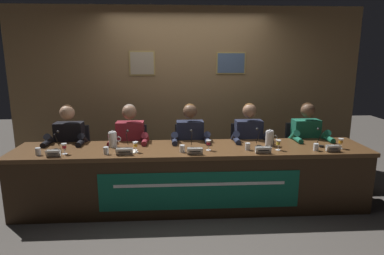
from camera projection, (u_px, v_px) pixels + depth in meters
The scene contains 36 objects.
ground_plane at pixel (192, 205), 4.19m from camera, with size 12.00×12.00×0.00m, color #4C4742.
wall_back_panelled at pixel (187, 91), 5.29m from camera, with size 5.50×0.14×2.60m.
conference_table at pixel (193, 169), 3.96m from camera, with size 4.30×0.77×0.76m.
chair_far_left at pixel (74, 160), 4.56m from camera, with size 0.44×0.44×0.91m.
panelist_far_left at pixel (68, 145), 4.31m from camera, with size 0.51×0.48×1.24m.
nameplate_far_left at pixel (53, 153), 3.65m from camera, with size 0.16×0.06×0.08m.
juice_glass_far_left at pixel (64, 147), 3.74m from camera, with size 0.06×0.06×0.12m.
water_cup_far_left at pixel (38, 152), 3.72m from camera, with size 0.06×0.06×0.08m.
microphone_far_left at pixel (56, 144), 3.92m from camera, with size 0.06×0.17×0.22m.
chair_left at pixel (133, 159), 4.61m from camera, with size 0.44×0.44×0.91m.
panelist_left at pixel (130, 144), 4.35m from camera, with size 0.51×0.48×1.24m.
nameplate_left at pixel (124, 152), 3.72m from camera, with size 0.19×0.06×0.08m.
juice_glass_left at pixel (135, 145), 3.82m from camera, with size 0.06×0.06×0.12m.
water_cup_left at pixel (106, 151), 3.75m from camera, with size 0.06×0.06×0.08m.
microphone_left at pixel (127, 143), 3.97m from camera, with size 0.06×0.17×0.22m.
chair_center at pixel (190, 158), 4.65m from camera, with size 0.44×0.44×0.91m.
panelist_center at pixel (190, 143), 4.40m from camera, with size 0.51×0.48×1.24m.
nameplate_center at pixel (195, 151), 3.74m from camera, with size 0.18×0.06×0.08m.
juice_glass_center at pixel (209, 143), 3.89m from camera, with size 0.06×0.06×0.12m.
water_cup_center at pixel (182, 149), 3.83m from camera, with size 0.06×0.06×0.08m.
microphone_center at pixel (192, 142), 3.97m from camera, with size 0.06×0.17×0.22m.
chair_right at pixel (246, 157), 4.70m from camera, with size 0.44×0.44×0.91m.
panelist_right at pixel (250, 142), 4.44m from camera, with size 0.51×0.48×1.24m.
nameplate_right at pixel (263, 150), 3.78m from camera, with size 0.18×0.06×0.08m.
juice_glass_right at pixel (278, 143), 3.90m from camera, with size 0.06×0.06×0.12m.
water_cup_right at pixel (248, 147), 3.92m from camera, with size 0.06×0.06×0.08m.
microphone_right at pixel (258, 140), 4.07m from camera, with size 0.06×0.17×0.22m.
chair_far_right at pixel (300, 156), 4.75m from camera, with size 0.44×0.44×0.91m.
panelist_far_right at pixel (307, 141), 4.49m from camera, with size 0.51×0.48×1.24m.
nameplate_far_right at pixel (333, 148), 3.85m from camera, with size 0.17×0.06×0.08m.
juice_glass_far_right at pixel (341, 142), 3.97m from camera, with size 0.06×0.06×0.12m.
water_cup_far_right at pixel (316, 147), 3.89m from camera, with size 0.06×0.06×0.08m.
microphone_far_right at pixel (320, 140), 4.07m from camera, with size 0.06×0.17×0.22m.
water_pitcher_left_side at pixel (113, 139), 4.04m from camera, with size 0.15×0.10×0.21m.
water_pitcher_right_side at pixel (270, 138), 4.09m from camera, with size 0.15×0.10×0.21m.
document_stack_left at pixel (127, 151), 3.84m from camera, with size 0.23×0.17×0.01m.
Camera 1 is at (-0.23, -3.88, 1.87)m, focal length 30.86 mm.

